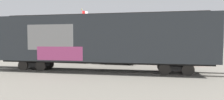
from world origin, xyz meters
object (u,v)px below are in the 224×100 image
object	(u,v)px
flagpole	(83,28)
parked_car_black	(118,57)
parked_car_red	(173,57)
parked_car_silver	(77,56)
freight_car	(101,39)

from	to	relation	value
flagpole	parked_car_black	bearing A→B (deg)	-42.43
flagpole	parked_car_red	size ratio (longest dim) A/B	1.56
parked_car_silver	parked_car_black	world-z (taller)	parked_car_black
freight_car	parked_car_silver	bearing A→B (deg)	127.15
freight_car	parked_car_black	distance (m)	5.68
parked_car_silver	parked_car_red	xyz separation A→B (m)	(11.21, -0.08, 0.07)
freight_car	parked_car_silver	distance (m)	7.57
parked_car_red	flagpole	bearing A→B (deg)	157.07
flagpole	parked_car_black	world-z (taller)	flagpole
parked_car_silver	parked_car_black	bearing A→B (deg)	-5.91
freight_car	parked_car_red	world-z (taller)	freight_car
parked_car_black	parked_car_silver	bearing A→B (deg)	174.09
parked_car_black	parked_car_red	world-z (taller)	parked_car_red
freight_car	parked_car_black	xyz separation A→B (m)	(0.77, 5.29, -1.93)
flagpole	parked_car_red	distance (m)	13.70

